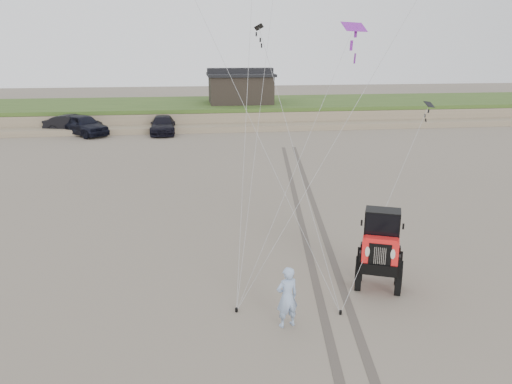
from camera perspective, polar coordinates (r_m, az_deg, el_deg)
The scene contains 11 objects.
ground at distance 14.90m, azimuth 5.62°, elevation -12.79°, with size 160.00×160.00×0.00m, color #6B6054.
dune_ridge at distance 50.63m, azimuth -4.13°, elevation 9.16°, with size 160.00×14.25×1.73m.
cabin at distance 50.05m, azimuth -1.81°, elevation 11.89°, with size 6.40×5.40×3.35m.
truck_a at distance 44.06m, azimuth -19.10°, elevation 7.26°, with size 2.05×5.10×1.74m, color black.
truck_b at distance 45.25m, azimuth -20.17°, elevation 7.28°, with size 1.67×4.79×1.58m, color black.
truck_c at distance 43.27m, azimuth -10.59°, elevation 7.54°, with size 2.03×5.00×1.45m, color black.
jeep at distance 15.81m, azimuth 13.95°, elevation -7.38°, with size 2.32×5.38×2.00m, color #FD201F, non-canonical shape.
man at distance 13.50m, azimuth 3.57°, elevation -11.89°, with size 0.63×0.41×1.72m, color #7F96C5.
stake_main at distance 14.51m, azimuth -2.25°, elevation -13.32°, with size 0.08×0.08×0.12m, color black.
stake_aux at distance 14.57m, azimuth 9.63°, elevation -13.42°, with size 0.08×0.08×0.12m, color black.
tire_tracks at distance 22.46m, azimuth 5.97°, elevation -2.46°, with size 5.22×29.74×0.01m.
Camera 1 is at (-3.14, -12.62, 7.27)m, focal length 35.00 mm.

